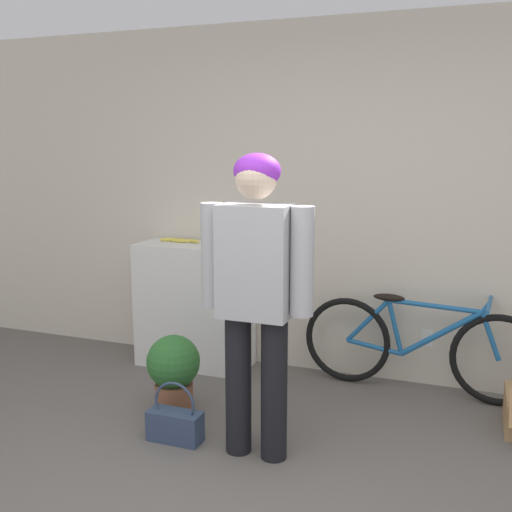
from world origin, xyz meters
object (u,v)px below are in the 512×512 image
at_px(banana, 180,240).
at_px(handbag, 175,423).
at_px(person, 256,281).
at_px(bicycle, 419,346).
at_px(potted_plant, 174,371).

height_order(banana, handbag, banana).
distance_m(banana, handbag, 1.61).
height_order(person, bicycle, person).
bearing_deg(banana, person, -47.95).
height_order(bicycle, potted_plant, bicycle).
xyz_separation_m(bicycle, potted_plant, (-1.44, -0.90, -0.04)).
height_order(person, handbag, person).
distance_m(person, banana, 1.61).
xyz_separation_m(person, handbag, (-0.50, -0.03, -0.89)).
xyz_separation_m(bicycle, handbag, (-1.27, -1.21, -0.23)).
height_order(person, banana, person).
xyz_separation_m(handbag, potted_plant, (-0.17, 0.31, 0.19)).
bearing_deg(handbag, person, 2.91).
relative_size(bicycle, potted_plant, 3.14).
relative_size(banana, potted_plant, 0.69).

